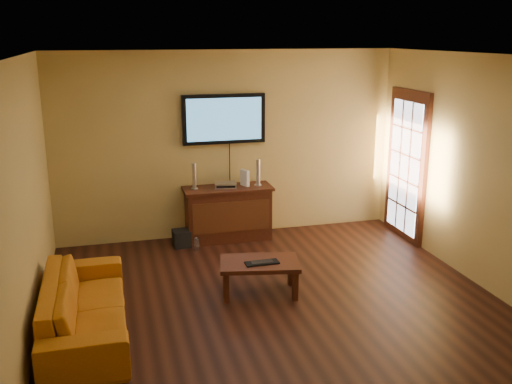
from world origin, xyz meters
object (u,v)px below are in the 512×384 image
object	(u,v)px
media_console	(228,213)
coffee_table	(260,266)
game_console	(245,178)
keyboard	(262,263)
television	(224,119)
speaker_left	(194,177)
subwoofer	(182,238)
bottle	(196,245)
av_receiver	(226,185)
speaker_right	(258,173)
sofa	(84,297)

from	to	relation	value
media_console	coffee_table	distance (m)	1.88
game_console	keyboard	size ratio (longest dim) A/B	0.60
coffee_table	television	bearing A→B (deg)	88.84
game_console	speaker_left	bearing A→B (deg)	159.17
coffee_table	subwoofer	world-z (taller)	coffee_table
coffee_table	game_console	size ratio (longest dim) A/B	4.20
coffee_table	bottle	bearing A→B (deg)	108.13
av_receiver	game_console	world-z (taller)	game_console
media_console	subwoofer	xyz separation A→B (m)	(-0.71, -0.13, -0.27)
bottle	keyboard	xyz separation A→B (m)	(0.50, -1.57, 0.31)
av_receiver	speaker_left	bearing A→B (deg)	-171.74
coffee_table	speaker_right	world-z (taller)	speaker_right
av_receiver	game_console	xyz separation A→B (m)	(0.29, 0.02, 0.08)
speaker_left	speaker_right	distance (m)	0.93
television	subwoofer	world-z (taller)	television
media_console	subwoofer	world-z (taller)	media_console
speaker_left	av_receiver	bearing A→B (deg)	-2.17
coffee_table	bottle	xyz separation A→B (m)	(-0.49, 1.51, -0.24)
television	subwoofer	size ratio (longest dim) A/B	5.04
media_console	game_console	distance (m)	0.57
media_console	television	xyz separation A→B (m)	(0.00, 0.20, 1.34)
bottle	keyboard	bearing A→B (deg)	-72.28
television	speaker_right	xyz separation A→B (m)	(0.45, -0.20, -0.78)
television	speaker_right	bearing A→B (deg)	-24.24
av_receiver	keyboard	bearing A→B (deg)	-79.70
game_console	coffee_table	bearing A→B (deg)	-119.68
coffee_table	game_console	distance (m)	2.02
speaker_left	av_receiver	xyz separation A→B (m)	(0.45, -0.02, -0.14)
speaker_left	game_console	world-z (taller)	speaker_left
coffee_table	av_receiver	xyz separation A→B (m)	(0.01, 1.90, 0.48)
subwoofer	bottle	xyz separation A→B (m)	(0.17, -0.25, -0.02)
keyboard	subwoofer	bearing A→B (deg)	110.30
game_console	subwoofer	world-z (taller)	game_console
media_console	speaker_right	bearing A→B (deg)	0.12
sofa	speaker_left	distance (m)	2.83
speaker_right	av_receiver	bearing A→B (deg)	178.22
speaker_left	game_console	bearing A→B (deg)	-0.10
coffee_table	speaker_right	size ratio (longest dim) A/B	2.56
av_receiver	bottle	size ratio (longest dim) A/B	1.49
television	game_console	world-z (taller)	television
subwoofer	speaker_left	bearing A→B (deg)	31.22
sofa	keyboard	distance (m)	1.96
media_console	sofa	bearing A→B (deg)	-130.44
av_receiver	subwoofer	world-z (taller)	av_receiver
media_console	sofa	world-z (taller)	sofa
television	coffee_table	bearing A→B (deg)	-91.16
speaker_right	game_console	distance (m)	0.20
media_console	keyboard	bearing A→B (deg)	-90.95
game_console	av_receiver	bearing A→B (deg)	162.39
media_console	speaker_right	world-z (taller)	speaker_right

